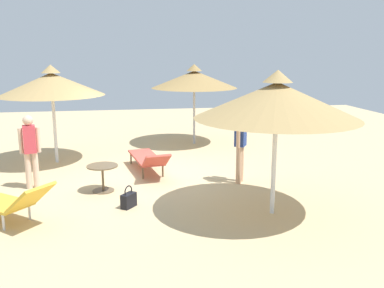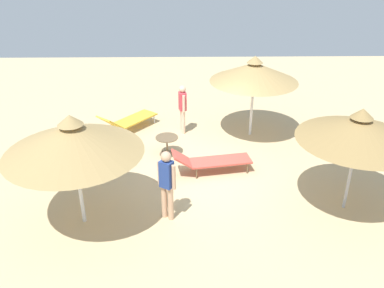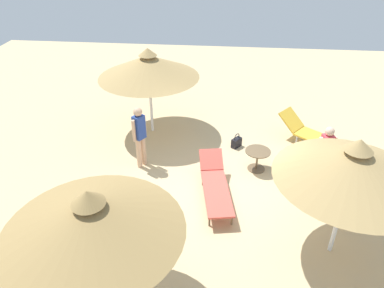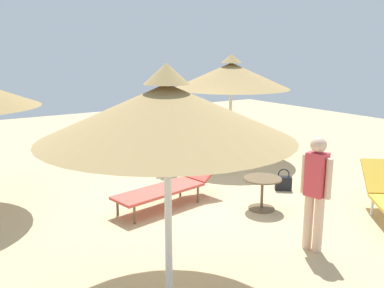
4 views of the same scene
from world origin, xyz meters
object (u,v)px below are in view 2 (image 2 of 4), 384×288
(parasol_umbrella_near_right, at_px, (72,139))
(side_table_round, at_px, (167,143))
(parasol_umbrella_back, at_px, (254,72))
(handbag, at_px, (129,159))
(lounge_chair_near_left, at_px, (128,120))
(person_standing_center, at_px, (167,181))
(person_standing_far_left, at_px, (183,107))
(lounge_chair_edge, at_px, (211,160))
(parasol_umbrella_front, at_px, (359,129))

(parasol_umbrella_near_right, xyz_separation_m, side_table_round, (1.80, 3.19, -1.73))
(parasol_umbrella_back, relative_size, handbag, 6.19)
(lounge_chair_near_left, height_order, handbag, lounge_chair_near_left)
(person_standing_center, relative_size, handbag, 3.92)
(person_standing_far_left, bearing_deg, person_standing_center, -94.12)
(lounge_chair_near_left, relative_size, person_standing_center, 1.20)
(parasol_umbrella_near_right, distance_m, handbag, 3.39)
(handbag, bearing_deg, side_table_round, 26.34)
(parasol_umbrella_back, relative_size, person_standing_far_left, 1.69)
(parasol_umbrella_back, distance_m, handbag, 4.66)
(person_standing_center, xyz_separation_m, side_table_round, (-0.13, 3.10, -0.61))
(parasol_umbrella_near_right, relative_size, lounge_chair_near_left, 1.41)
(side_table_round, bearing_deg, person_standing_center, -87.61)
(lounge_chair_edge, bearing_deg, parasol_umbrella_back, 59.20)
(parasol_umbrella_back, relative_size, parasol_umbrella_front, 1.00)
(parasol_umbrella_front, bearing_deg, handbag, 157.82)
(lounge_chair_edge, xyz_separation_m, lounge_chair_near_left, (-2.63, 2.75, 0.02))
(lounge_chair_near_left, xyz_separation_m, handbag, (0.31, -2.22, -0.24))
(parasol_umbrella_back, xyz_separation_m, parasol_umbrella_front, (1.70, -4.12, -0.03))
(lounge_chair_near_left, relative_size, handbag, 4.70)
(person_standing_far_left, height_order, handbag, person_standing_far_left)
(parasol_umbrella_back, distance_m, person_standing_far_left, 2.54)
(side_table_round, bearing_deg, lounge_chair_near_left, 129.29)
(parasol_umbrella_front, bearing_deg, lounge_chair_edge, 151.60)
(parasol_umbrella_back, bearing_deg, person_standing_far_left, 175.13)
(person_standing_far_left, xyz_separation_m, person_standing_center, (-0.33, -4.65, 0.08))
(parasol_umbrella_back, xyz_separation_m, parasol_umbrella_near_right, (-4.50, -4.55, -0.00))
(parasol_umbrella_front, height_order, lounge_chair_edge, parasol_umbrella_front)
(parasol_umbrella_near_right, xyz_separation_m, lounge_chair_edge, (3.05, 2.13, -1.76))
(person_standing_far_left, distance_m, handbag, 2.70)
(lounge_chair_edge, distance_m, handbag, 2.39)
(parasol_umbrella_front, xyz_separation_m, side_table_round, (-4.39, 2.76, -1.71))
(parasol_umbrella_front, distance_m, lounge_chair_edge, 3.97)
(parasol_umbrella_back, height_order, lounge_chair_edge, parasol_umbrella_back)
(handbag, bearing_deg, person_standing_center, -64.94)
(parasol_umbrella_near_right, height_order, person_standing_far_left, parasol_umbrella_near_right)
(parasol_umbrella_near_right, distance_m, lounge_chair_near_left, 5.19)
(handbag, xyz_separation_m, side_table_round, (1.07, 0.53, 0.24))
(person_standing_center, height_order, handbag, person_standing_center)
(lounge_chair_near_left, xyz_separation_m, person_standing_center, (1.51, -4.79, 0.61))
(parasol_umbrella_front, height_order, person_standing_far_left, parasol_umbrella_front)
(parasol_umbrella_near_right, xyz_separation_m, person_standing_center, (1.93, 0.09, -1.12))
(person_standing_center, bearing_deg, parasol_umbrella_back, 60.11)
(person_standing_far_left, bearing_deg, lounge_chair_near_left, 175.74)
(parasol_umbrella_front, relative_size, lounge_chair_near_left, 1.31)
(lounge_chair_near_left, distance_m, person_standing_center, 5.06)
(parasol_umbrella_near_right, distance_m, parasol_umbrella_front, 6.21)
(parasol_umbrella_back, xyz_separation_m, handbag, (-3.77, -1.89, -1.98))
(parasol_umbrella_back, relative_size, lounge_chair_near_left, 1.32)
(lounge_chair_near_left, bearing_deg, parasol_umbrella_back, -4.59)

